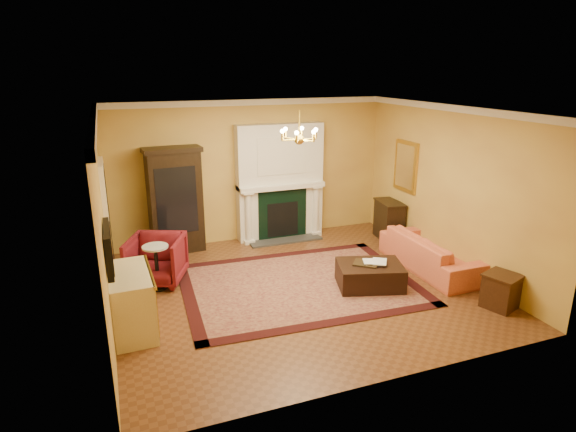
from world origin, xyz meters
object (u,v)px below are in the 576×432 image
end_table (501,292)px  leather_ottoman (370,275)px  wingback_armchair (156,258)px  console_table (389,221)px  china_cabinet (175,203)px  coral_sofa (431,247)px  pedestal_table (157,264)px  commode (131,302)px

end_table → leather_ottoman: size_ratio=0.49×
end_table → leather_ottoman: bearing=138.5°
leather_ottoman → wingback_armchair: bearing=173.1°
end_table → console_table: (0.06, 3.37, 0.14)m
china_cabinet → leather_ottoman: size_ratio=1.90×
coral_sofa → china_cabinet: bearing=59.1°
china_cabinet → end_table: size_ratio=3.88×
china_cabinet → end_table: (4.38, -4.25, -0.76)m
pedestal_table → coral_sofa: 4.95m
end_table → coral_sofa: bearing=93.7°
china_cabinet → console_table: bearing=-16.1°
coral_sofa → pedestal_table: bearing=79.4°
console_table → leather_ottoman: console_table is taller
china_cabinet → pedestal_table: (-0.59, -1.66, -0.58)m
wingback_armchair → end_table: size_ratio=1.75×
commode → console_table: 5.87m
china_cabinet → wingback_armchair: size_ratio=2.22×
china_cabinet → commode: bearing=-115.1°
wingback_armchair → leather_ottoman: (3.40, -1.48, -0.25)m
pedestal_table → commode: bearing=-111.0°
coral_sofa → console_table: bearing=-5.3°
commode → pedestal_table: bearing=67.5°
end_table → china_cabinet: bearing=135.9°
console_table → china_cabinet: bearing=177.1°
pedestal_table → end_table: pedestal_table is taller
wingback_armchair → coral_sofa: bearing=9.3°
pedestal_table → wingback_armchair: bearing=85.7°
leather_ottoman → commode: bearing=-162.8°
pedestal_table → coral_sofa: bearing=-10.8°
wingback_armchair → coral_sofa: 4.99m
commode → leather_ottoman: size_ratio=1.10×
wingback_armchair → coral_sofa: wingback_armchair is taller
console_table → end_table: bearing=-82.7°
coral_sofa → end_table: (0.11, -1.66, -0.17)m
commode → coral_sofa: commode is taller
china_cabinet → console_table: china_cabinet is taller
pedestal_table → end_table: size_ratio=1.47×
coral_sofa → commode: bearing=93.8°
console_table → leather_ottoman: size_ratio=0.76×
pedestal_table → coral_sofa: coral_sofa is taller
pedestal_table → console_table: (5.03, 0.78, -0.04)m
china_cabinet → commode: 3.16m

